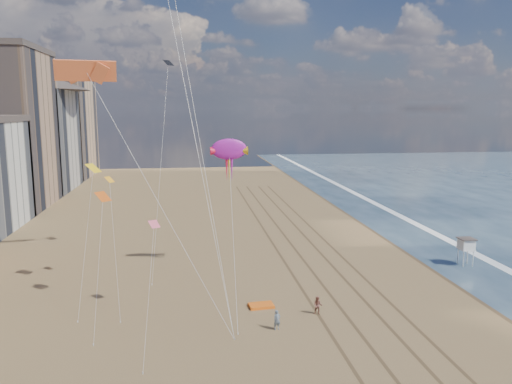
# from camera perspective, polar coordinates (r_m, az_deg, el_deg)

# --- Properties ---
(wet_sand) EXTENTS (260.00, 260.00, 0.00)m
(wet_sand) POSITION_cam_1_polar(r_m,az_deg,el_deg) (73.63, 17.70, -5.09)
(wet_sand) COLOR #42301E
(wet_sand) RESTS_ON ground
(foam) EXTENTS (260.00, 260.00, 0.00)m
(foam) POSITION_cam_1_polar(r_m,az_deg,el_deg) (75.51, 20.59, -4.89)
(foam) COLOR white
(foam) RESTS_ON ground
(tracks) EXTENTS (7.68, 120.00, 0.01)m
(tracks) POSITION_cam_1_polar(r_m,az_deg,el_deg) (58.97, 7.24, -8.31)
(tracks) COLOR brown
(tracks) RESTS_ON ground
(lifeguard_stand) EXTENTS (1.78, 1.78, 3.21)m
(lifeguard_stand) POSITION_cam_1_polar(r_m,az_deg,el_deg) (62.85, 22.90, -5.54)
(lifeguard_stand) COLOR white
(lifeguard_stand) RESTS_ON ground
(grounded_kite) EXTENTS (2.36, 1.63, 0.25)m
(grounded_kite) POSITION_cam_1_polar(r_m,az_deg,el_deg) (46.94, 0.60, -12.85)
(grounded_kite) COLOR orange
(grounded_kite) RESTS_ON ground
(show_kite) EXTENTS (4.18, 8.89, 21.08)m
(show_kite) POSITION_cam_1_polar(r_m,az_deg,el_deg) (54.72, -3.10, 4.85)
(show_kite) COLOR #AE1AA7
(show_kite) RESTS_ON ground
(kite_flyer_a) EXTENTS (0.70, 0.56, 1.66)m
(kite_flyer_a) POSITION_cam_1_polar(r_m,az_deg,el_deg) (42.32, 2.42, -14.40)
(kite_flyer_a) COLOR slate
(kite_flyer_a) RESTS_ON ground
(kite_flyer_b) EXTENTS (0.99, 0.90, 1.65)m
(kite_flyer_b) POSITION_cam_1_polar(r_m,az_deg,el_deg) (45.44, 7.08, -12.75)
(kite_flyer_b) COLOR #8C5347
(kite_flyer_b) RESTS_ON ground
(small_kites) EXTENTS (8.87, 17.21, 15.83)m
(small_kites) POSITION_cam_1_polar(r_m,az_deg,el_deg) (50.82, -14.93, 3.66)
(small_kites) COLOR #DC5714
(small_kites) RESTS_ON ground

